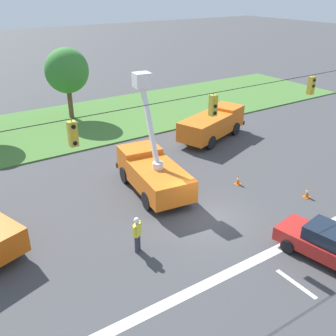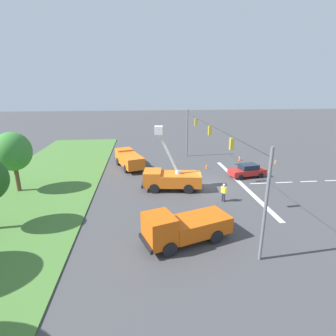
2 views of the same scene
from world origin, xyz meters
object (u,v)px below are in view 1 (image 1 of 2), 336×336
at_px(sedan_red, 327,243).
at_px(traffic_cone_foreground_right, 307,192).
at_px(utility_truck_bucket_lift, 152,170).
at_px(utility_truck_support_near, 213,124).
at_px(tree_east, 67,71).
at_px(road_worker, 137,232).
at_px(traffic_cone_mid_left, 238,180).

relative_size(sedan_red, traffic_cone_foreground_right, 6.97).
xyz_separation_m(utility_truck_bucket_lift, sedan_red, (3.04, -9.62, -0.52)).
distance_m(utility_truck_support_near, sedan_red, 15.20).
height_order(tree_east, utility_truck_bucket_lift, utility_truck_bucket_lift).
xyz_separation_m(road_worker, traffic_cone_mid_left, (8.29, 2.32, -0.70)).
xyz_separation_m(sedan_red, road_worker, (-6.65, 5.06, 0.21)).
bearing_deg(traffic_cone_mid_left, tree_east, 101.43).
bearing_deg(road_worker, tree_east, 76.99).
relative_size(utility_truck_bucket_lift, utility_truck_support_near, 0.96).
distance_m(tree_east, traffic_cone_mid_left, 18.67).
bearing_deg(traffic_cone_mid_left, road_worker, -164.38).
relative_size(tree_east, sedan_red, 1.36).
distance_m(tree_east, utility_truck_support_near, 13.53).
bearing_deg(tree_east, road_worker, -103.01).
bearing_deg(road_worker, sedan_red, -37.24).
xyz_separation_m(sedan_red, traffic_cone_mid_left, (1.64, 7.37, -0.49)).
xyz_separation_m(road_worker, traffic_cone_foreground_right, (10.46, -1.04, -0.69)).
relative_size(tree_east, utility_truck_support_near, 0.89).
distance_m(traffic_cone_foreground_right, traffic_cone_mid_left, 4.00).
height_order(utility_truck_support_near, road_worker, utility_truck_support_near).
bearing_deg(road_worker, traffic_cone_mid_left, 15.62).
xyz_separation_m(tree_east, utility_truck_bucket_lift, (-1.05, -15.64, -2.92)).
bearing_deg(traffic_cone_foreground_right, utility_truck_support_near, 81.85).
height_order(tree_east, sedan_red, tree_east).
bearing_deg(road_worker, traffic_cone_foreground_right, -5.67).
distance_m(utility_truck_bucket_lift, traffic_cone_foreground_right, 8.90).
height_order(utility_truck_bucket_lift, utility_truck_support_near, utility_truck_bucket_lift).
distance_m(utility_truck_bucket_lift, utility_truck_support_near, 9.51).
bearing_deg(sedan_red, traffic_cone_foreground_right, 46.53).
bearing_deg(utility_truck_support_near, traffic_cone_foreground_right, -98.15).
relative_size(utility_truck_bucket_lift, sedan_red, 1.47).
bearing_deg(sedan_red, tree_east, 94.49).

